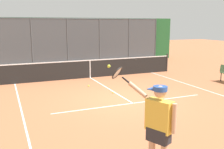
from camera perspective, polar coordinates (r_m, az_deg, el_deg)
ground_plane at (r=9.94m, az=3.27°, el=-5.52°), size 60.00×60.00×0.00m
court_line_markings at (r=9.29m, az=5.38°, el=-6.74°), size 7.62×9.02×0.01m
fence_backdrop at (r=19.15m, az=-10.17°, el=7.22°), size 17.31×1.37×3.24m
tennis_net at (r=13.87m, az=-4.83°, el=1.31°), size 9.79×0.09×1.07m
tennis_player at (r=4.93m, az=10.01°, el=-10.51°), size 0.88×1.24×2.04m
tennis_ball_mid_court at (r=12.00m, az=-5.14°, el=-2.48°), size 0.07×0.07×0.07m
tennis_ball_near_baseline at (r=10.81m, az=0.20°, el=-3.96°), size 0.07×0.07×0.07m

